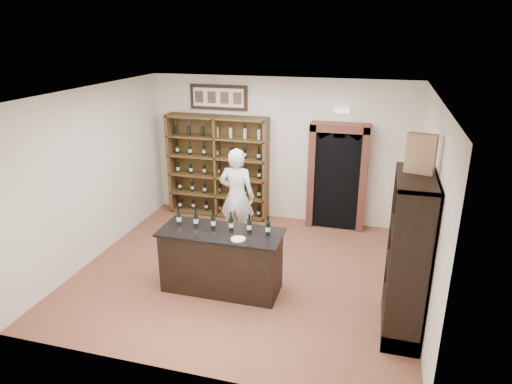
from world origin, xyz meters
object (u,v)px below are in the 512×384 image
tasting_counter (221,261)px  counter_bottle_0 (179,218)px  wine_shelf (218,166)px  side_cabinet (407,280)px  shopkeeper (237,196)px  wine_crate (421,154)px

tasting_counter → counter_bottle_0: size_ratio=6.27×
wine_shelf → counter_bottle_0: (0.38, -2.86, 0.01)m
side_cabinet → shopkeeper: size_ratio=1.19×
side_cabinet → wine_crate: (-0.02, 0.15, 1.69)m
tasting_counter → side_cabinet: 2.75m
tasting_counter → shopkeeper: 1.78m
wine_shelf → wine_crate: wine_crate is taller
shopkeeper → wine_crate: (3.00, -1.85, 1.52)m
counter_bottle_0 → wine_crate: wine_crate is taller
side_cabinet → counter_bottle_0: bearing=173.8°
wine_shelf → shopkeeper: (0.81, -1.23, -0.17)m
side_cabinet → wine_crate: bearing=96.2°
tasting_counter → counter_bottle_0: 0.95m
shopkeeper → wine_shelf: bearing=-56.7°
wine_shelf → shopkeeper: bearing=-56.5°
tasting_counter → wine_crate: 3.34m
counter_bottle_0 → shopkeeper: (0.43, 1.63, -0.18)m
wine_shelf → side_cabinet: size_ratio=1.00×
tasting_counter → counter_bottle_0: bearing=173.9°
side_cabinet → shopkeeper: side_cabinet is taller
counter_bottle_0 → shopkeeper: bearing=75.2°
tasting_counter → counter_bottle_0: (-0.72, 0.08, 0.61)m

